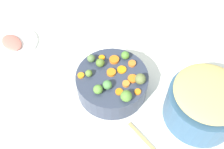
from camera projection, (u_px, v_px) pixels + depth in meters
The scene contains 25 objects.
tabletop at pixel (120, 89), 1.12m from camera, with size 2.40×2.40×0.02m, color white.
serving_bowl_carrots at pixel (112, 83), 1.07m from camera, with size 0.29×0.29×0.10m, color #2E3549.
metal_pot at pixel (202, 106), 0.98m from camera, with size 0.27×0.27×0.14m, color #315375.
stuffing_mound at pixel (210, 92), 0.90m from camera, with size 0.25×0.25×0.05m, color tan.
carrot_slice_0 at pixel (114, 60), 1.07m from camera, with size 0.04×0.04×0.01m, color orange.
carrot_slice_1 at pixel (81, 75), 1.03m from camera, with size 0.03×0.03×0.01m, color orange.
carrot_slice_2 at pixel (132, 64), 1.06m from camera, with size 0.03×0.03×0.01m, color orange.
carrot_slice_3 at pixel (133, 79), 1.02m from camera, with size 0.04×0.04×0.01m, color orange.
carrot_slice_4 at pixel (138, 92), 0.98m from camera, with size 0.02×0.02×0.01m, color orange.
carrot_slice_5 at pixel (126, 84), 1.00m from camera, with size 0.03×0.03×0.01m, color orange.
carrot_slice_6 at pixel (102, 58), 1.08m from camera, with size 0.03×0.03×0.01m, color orange.
carrot_slice_7 at pixel (119, 92), 0.98m from camera, with size 0.03×0.03×0.01m, color orange.
carrot_slice_8 at pixel (111, 72), 1.03m from camera, with size 0.04×0.04×0.01m, color orange.
carrot_slice_9 at pixel (122, 70), 1.04m from camera, with size 0.04×0.04×0.01m, color orange.
brussels_sprout_0 at pixel (89, 73), 1.02m from camera, with size 0.03×0.03×0.03m, color #597A32.
brussels_sprout_1 at pixel (100, 63), 1.05m from camera, with size 0.04×0.04×0.04m, color #52722B.
brussels_sprout_2 at pixel (125, 55), 1.07m from camera, with size 0.03×0.03×0.03m, color #4A802E.
brussels_sprout_3 at pixel (91, 58), 1.06m from camera, with size 0.03×0.03×0.03m, color #4F6C3E.
brussels_sprout_4 at pixel (126, 96), 0.95m from camera, with size 0.04×0.04×0.04m, color #507E31.
brussels_sprout_5 at pixel (107, 85), 0.98m from camera, with size 0.04×0.04×0.04m, color #498042.
brussels_sprout_6 at pixel (140, 79), 1.00m from camera, with size 0.04×0.04×0.04m, color #5E6B3B.
brussels_sprout_7 at pixel (98, 89), 0.97m from camera, with size 0.04×0.04×0.04m, color #558935.
ham_plate at pixel (16, 43), 1.25m from camera, with size 0.20×0.20×0.01m, color white.
ham_slice_main at pixel (12, 42), 1.24m from camera, with size 0.12×0.08×0.02m, color #BC6A5E.
dish_towel at pixel (172, 39), 1.27m from camera, with size 0.18×0.11×0.01m, color #C8AA94.
Camera 1 is at (0.02, 0.60, 0.96)m, focal length 42.15 mm.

